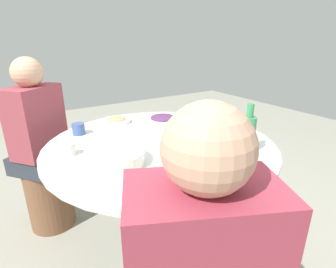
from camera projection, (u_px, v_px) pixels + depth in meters
The scene contains 13 objects.
ground at pixel (162, 249), 1.75m from camera, with size 8.00×8.00×0.00m, color gray.
round_dining_table at pixel (161, 169), 1.54m from camera, with size 1.27×1.27×0.77m.
rice_bowl at pixel (221, 124), 1.64m from camera, with size 0.26×0.26×0.10m.
soup_bowl at pixel (115, 157), 1.22m from camera, with size 0.28×0.28×0.06m.
dish_tofu_braise at pixel (207, 169), 1.14m from camera, with size 0.21×0.21×0.04m.
dish_eggplant at pixel (163, 119), 1.83m from camera, with size 0.23×0.23×0.05m.
dish_shrimp at pixel (116, 120), 1.81m from camera, with size 0.20×0.20×0.04m.
green_bottle at pixel (248, 134), 1.30m from camera, with size 0.07×0.07×0.26m.
tea_cup_near at pixel (190, 113), 1.90m from camera, with size 0.07×0.07×0.07m, color #2A538A.
tea_cup_far at pixel (70, 149), 1.30m from camera, with size 0.06×0.06×0.06m, color silver.
tea_cup_side at pixel (79, 129), 1.58m from camera, with size 0.07×0.07×0.07m, color #3C5593.
stool_for_diner_right at pixel (50, 197), 1.92m from camera, with size 0.31×0.31×0.46m, color brown.
diner_right at pixel (37, 126), 1.73m from camera, with size 0.46×0.47×0.76m.
Camera 1 is at (0.70, 1.18, 1.33)m, focal length 28.01 mm.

